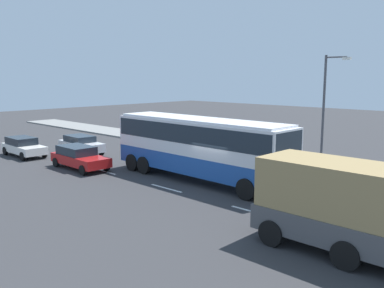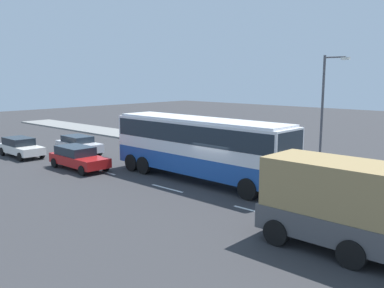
# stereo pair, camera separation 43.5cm
# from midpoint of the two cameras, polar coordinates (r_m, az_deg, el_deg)

# --- Properties ---
(ground_plane) EXTENTS (120.00, 120.00, 0.00)m
(ground_plane) POSITION_cam_midpoint_polar(r_m,az_deg,el_deg) (23.08, 3.52, -5.95)
(ground_plane) COLOR #333335
(sidewalk_curb) EXTENTS (80.00, 4.00, 0.15)m
(sidewalk_curb) POSITION_cam_midpoint_polar(r_m,az_deg,el_deg) (30.73, 14.66, -2.26)
(sidewalk_curb) COLOR gray
(sidewalk_curb) RESTS_ON ground_plane
(lane_centreline) EXTENTS (46.84, 0.16, 0.01)m
(lane_centreline) POSITION_cam_midpoint_polar(r_m,az_deg,el_deg) (20.24, 3.86, -8.14)
(lane_centreline) COLOR white
(lane_centreline) RESTS_ON ground_plane
(coach_bus) EXTENTS (12.07, 2.91, 3.67)m
(coach_bus) POSITION_cam_midpoint_polar(r_m,az_deg,el_deg) (24.10, 0.46, 0.23)
(coach_bus) COLOR #1E4C9E
(coach_bus) RESTS_ON ground_plane
(cargo_truck) EXTENTS (7.70, 2.66, 3.16)m
(cargo_truck) POSITION_cam_midpoint_polar(r_m,az_deg,el_deg) (15.07, 22.16, -8.29)
(cargo_truck) COLOR #19592D
(cargo_truck) RESTS_ON ground_plane
(car_silver_hatch) EXTENTS (4.55, 2.02, 1.45)m
(car_silver_hatch) POSITION_cam_midpoint_polar(r_m,az_deg,el_deg) (33.84, -15.70, -0.06)
(car_silver_hatch) COLOR silver
(car_silver_hatch) RESTS_ON ground_plane
(car_white_minivan) EXTENTS (4.52, 1.91, 1.44)m
(car_white_minivan) POSITION_cam_midpoint_polar(r_m,az_deg,el_deg) (34.27, -22.88, -0.35)
(car_white_minivan) COLOR white
(car_white_minivan) RESTS_ON ground_plane
(car_red_compact) EXTENTS (4.76, 1.98, 1.49)m
(car_red_compact) POSITION_cam_midpoint_polar(r_m,az_deg,el_deg) (28.41, -15.85, -1.77)
(car_red_compact) COLOR #B21919
(car_red_compact) RESTS_ON ground_plane
(pedestrian_near_curb) EXTENTS (0.32, 0.32, 1.71)m
(pedestrian_near_curb) POSITION_cam_midpoint_polar(r_m,az_deg,el_deg) (31.06, 12.28, -0.06)
(pedestrian_near_curb) COLOR #38334C
(pedestrian_near_curb) RESTS_ON sidewalk_curb
(street_lamp) EXTENTS (1.67, 0.24, 7.25)m
(street_lamp) POSITION_cam_midpoint_polar(r_m,az_deg,el_deg) (27.94, 17.39, 5.22)
(street_lamp) COLOR #47474C
(street_lamp) RESTS_ON sidewalk_curb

